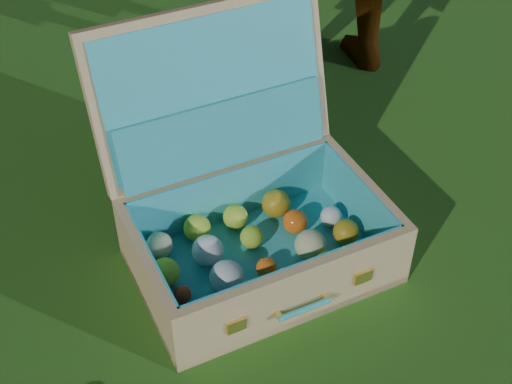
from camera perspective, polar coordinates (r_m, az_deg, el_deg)
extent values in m
plane|color=#215114|center=(1.48, -0.48, -10.98)|extent=(60.00, 60.00, 0.00)
cube|color=tan|center=(1.59, 0.41, -5.78)|extent=(0.61, 0.50, 0.02)
cube|color=tan|center=(1.43, 3.43, -8.29)|extent=(0.52, 0.17, 0.16)
cube|color=tan|center=(1.65, -2.17, -0.23)|extent=(0.52, 0.17, 0.16)
cube|color=tan|center=(1.47, -8.67, -7.06)|extent=(0.11, 0.31, 0.16)
cube|color=tan|center=(1.63, 8.56, -1.14)|extent=(0.11, 0.31, 0.16)
cube|color=teal|center=(1.58, 0.41, -5.47)|extent=(0.57, 0.45, 0.01)
cube|color=teal|center=(1.43, 3.21, -7.70)|extent=(0.48, 0.15, 0.14)
cube|color=teal|center=(1.63, -2.00, -0.23)|extent=(0.48, 0.15, 0.14)
cube|color=teal|center=(1.47, -8.24, -6.65)|extent=(0.10, 0.31, 0.14)
cube|color=teal|center=(1.62, 8.22, -1.01)|extent=(0.10, 0.31, 0.14)
cube|color=tan|center=(1.55, -3.57, 8.29)|extent=(0.55, 0.28, 0.35)
cube|color=teal|center=(1.54, -3.32, 8.13)|extent=(0.50, 0.24, 0.31)
cube|color=teal|center=(1.56, -2.65, 4.61)|extent=(0.47, 0.19, 0.15)
cube|color=#F2C659|center=(1.39, -1.58, -10.65)|extent=(0.04, 0.02, 0.03)
cube|color=#F2C659|center=(1.48, 8.56, -6.73)|extent=(0.04, 0.02, 0.03)
cylinder|color=teal|center=(1.43, 3.91, -9.35)|extent=(0.11, 0.05, 0.01)
cube|color=#F2C659|center=(1.42, 1.85, -9.89)|extent=(0.01, 0.02, 0.01)
cube|color=#F2C659|center=(1.45, 5.64, -8.41)|extent=(0.01, 0.02, 0.01)
sphere|color=#0F234C|center=(1.44, -4.83, -10.30)|extent=(0.05, 0.05, 0.05)
sphere|color=red|center=(1.46, -1.09, -9.05)|extent=(0.05, 0.05, 0.05)
sphere|color=#C0DC35|center=(1.49, 2.58, -7.19)|extent=(0.06, 0.06, 0.06)
sphere|color=#C0DC35|center=(1.53, 5.83, -5.86)|extent=(0.06, 0.06, 0.06)
sphere|color=orange|center=(1.56, 8.84, -5.28)|extent=(0.05, 0.05, 0.05)
sphere|color=red|center=(1.49, -5.91, -8.18)|extent=(0.04, 0.04, 0.04)
sphere|color=silver|center=(1.49, -2.36, -6.82)|extent=(0.07, 0.07, 0.07)
sphere|color=orange|center=(1.53, 0.84, -6.07)|extent=(0.05, 0.05, 0.05)
sphere|color=beige|center=(1.56, 4.36, -4.24)|extent=(0.07, 0.07, 0.07)
sphere|color=#AA8216|center=(1.60, 7.21, -3.19)|extent=(0.06, 0.06, 0.06)
sphere|color=#C0DC35|center=(1.52, -7.29, -6.40)|extent=(0.06, 0.06, 0.06)
sphere|color=silver|center=(1.55, -3.91, -4.68)|extent=(0.07, 0.07, 0.07)
sphere|color=#C0DC35|center=(1.59, -0.35, -3.62)|extent=(0.05, 0.05, 0.05)
sphere|color=orange|center=(1.62, 3.13, -2.38)|extent=(0.06, 0.06, 0.06)
sphere|color=silver|center=(1.64, 6.02, -1.95)|extent=(0.05, 0.05, 0.05)
sphere|color=beige|center=(1.58, -7.73, -4.25)|extent=(0.06, 0.06, 0.06)
sphere|color=#C0DC35|center=(1.60, -4.73, -2.88)|extent=(0.06, 0.06, 0.06)
sphere|color=#C0DC35|center=(1.63, -1.66, -1.99)|extent=(0.06, 0.06, 0.06)
sphere|color=#AA8216|center=(1.65, 1.61, -0.93)|extent=(0.07, 0.07, 0.07)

